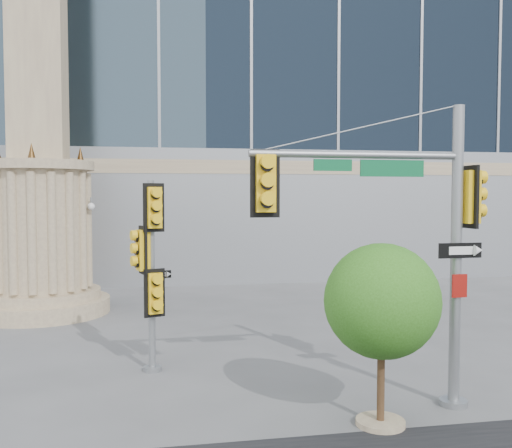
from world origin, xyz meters
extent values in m
plane|color=#545456|center=(0.00, 0.00, 0.00)|extent=(120.00, 120.00, 0.00)
cylinder|color=gray|center=(-6.00, 9.00, 0.25)|extent=(4.40, 4.40, 0.50)
cylinder|color=gray|center=(-6.00, 9.00, 0.65)|extent=(3.80, 3.80, 0.30)
cylinder|color=gray|center=(-6.00, 9.00, 2.80)|extent=(3.00, 3.00, 4.00)
cylinder|color=gray|center=(-6.00, 9.00, 4.95)|extent=(3.50, 3.50, 0.30)
cone|color=#472D14|center=(-4.70, 9.00, 5.35)|extent=(0.24, 0.24, 0.50)
cylinder|color=slate|center=(3.23, -1.18, 0.06)|extent=(0.53, 0.53, 0.11)
cylinder|color=slate|center=(3.23, -1.18, 2.82)|extent=(0.21, 0.21, 5.65)
cylinder|color=slate|center=(1.25, -1.23, 4.71)|extent=(3.95, 0.23, 0.13)
cube|color=#0A5B32|center=(1.91, -1.23, 4.47)|extent=(1.22, 0.07, 0.30)
cube|color=yellow|center=(-0.44, -1.27, 4.19)|extent=(0.52, 0.28, 1.18)
cube|color=yellow|center=(3.49, -1.17, 3.95)|extent=(0.28, 0.52, 1.18)
cube|color=black|center=(3.23, -1.31, 2.96)|extent=(0.87, 0.05, 0.28)
cube|color=maroon|center=(3.23, -1.31, 2.31)|extent=(0.30, 0.04, 0.43)
cylinder|color=slate|center=(-2.39, 2.00, 0.05)|extent=(0.41, 0.41, 0.10)
cylinder|color=slate|center=(-2.39, 2.00, 2.16)|extent=(0.16, 0.16, 4.31)
cube|color=yellow|center=(-2.33, 1.82, 3.71)|extent=(0.53, 0.38, 1.08)
cube|color=yellow|center=(-2.57, 1.94, 2.76)|extent=(0.38, 0.53, 1.08)
cube|color=yellow|center=(-2.33, 1.82, 1.81)|extent=(0.53, 0.38, 1.08)
cube|color=black|center=(-2.21, 1.95, 2.20)|extent=(0.52, 0.19, 0.17)
cylinder|color=gray|center=(1.50, -1.80, 0.05)|extent=(0.85, 0.85, 0.09)
cylinder|color=#382314|center=(1.50, -1.80, 0.85)|extent=(0.13, 0.13, 1.70)
sphere|color=#2A5D15|center=(1.50, -1.80, 2.18)|extent=(1.99, 1.99, 1.99)
sphere|color=#2A5D15|center=(1.93, -1.56, 1.89)|extent=(1.23, 1.23, 1.23)
sphere|color=#2A5D15|center=(1.17, -2.04, 1.94)|extent=(1.04, 1.04, 1.04)
camera|label=1|loc=(-2.38, -10.93, 4.00)|focal=40.00mm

